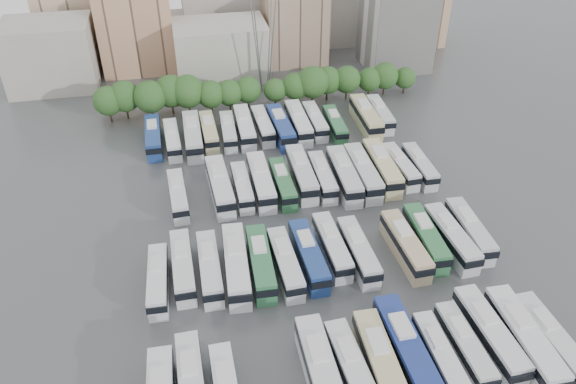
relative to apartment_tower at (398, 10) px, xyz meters
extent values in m
plane|color=#424447|center=(-34.00, -58.00, -13.00)|extent=(220.00, 220.00, 0.00)
cylinder|color=black|center=(-63.65, -15.98, -11.82)|extent=(0.36, 0.36, 2.35)
sphere|color=#234C1E|center=(-63.65, -15.98, -8.63)|extent=(5.65, 5.65, 5.65)
cylinder|color=black|center=(-60.52, -15.25, -11.74)|extent=(0.36, 0.36, 2.52)
sphere|color=#234C1E|center=(-60.52, -15.25, -8.33)|extent=(6.04, 6.04, 6.04)
cylinder|color=black|center=(-55.70, -16.75, -11.70)|extent=(0.36, 0.36, 2.60)
sphere|color=#234C1E|center=(-55.70, -16.75, -8.18)|extent=(6.23, 6.23, 6.23)
cylinder|color=black|center=(-51.71, -15.17, -11.68)|extent=(0.36, 0.36, 2.65)
sphere|color=#234C1E|center=(-51.71, -15.17, -8.08)|extent=(6.36, 6.36, 6.36)
cylinder|color=black|center=(-48.49, -16.18, -11.65)|extent=(0.36, 0.36, 2.70)
sphere|color=#234C1E|center=(-48.49, -16.18, -7.98)|extent=(6.49, 6.49, 6.49)
cylinder|color=black|center=(-44.16, -16.68, -11.86)|extent=(0.36, 0.36, 2.28)
sphere|color=#234C1E|center=(-44.16, -16.68, -8.77)|extent=(5.46, 5.46, 5.46)
cylinder|color=black|center=(-40.44, -16.40, -11.91)|extent=(0.36, 0.36, 2.18)
sphere|color=#234C1E|center=(-40.44, -16.40, -8.94)|extent=(5.24, 5.24, 5.24)
cylinder|color=black|center=(-36.68, -15.81, -11.89)|extent=(0.36, 0.36, 2.21)
sphere|color=#234C1E|center=(-36.68, -15.81, -8.90)|extent=(5.30, 5.30, 5.30)
cylinder|color=black|center=(-31.19, -16.10, -12.02)|extent=(0.36, 0.36, 1.96)
sphere|color=#234C1E|center=(-31.19, -16.10, -9.36)|extent=(4.71, 4.71, 4.71)
cylinder|color=black|center=(-27.06, -16.26, -11.87)|extent=(0.36, 0.36, 2.27)
sphere|color=#234C1E|center=(-27.06, -16.26, -8.79)|extent=(5.44, 5.44, 5.44)
cylinder|color=black|center=(-23.68, -16.83, -11.66)|extent=(0.36, 0.36, 2.69)
sphere|color=#234C1E|center=(-23.68, -16.83, -8.01)|extent=(6.45, 6.45, 6.45)
cylinder|color=black|center=(-20.20, -15.18, -11.81)|extent=(0.36, 0.36, 2.37)
sphere|color=#234C1E|center=(-20.20, -15.18, -8.59)|extent=(5.70, 5.70, 5.70)
cylinder|color=black|center=(-16.08, -15.48, -11.83)|extent=(0.36, 0.36, 2.35)
sphere|color=#234C1E|center=(-16.08, -15.48, -8.64)|extent=(5.63, 5.63, 5.63)
cylinder|color=black|center=(-11.17, -15.41, -11.96)|extent=(0.36, 0.36, 2.08)
sphere|color=#234C1E|center=(-11.17, -15.41, -9.14)|extent=(4.99, 4.99, 4.99)
cylinder|color=black|center=(-7.74, -15.16, -11.84)|extent=(0.36, 0.36, 2.32)
sphere|color=#234C1E|center=(-7.74, -15.16, -8.70)|extent=(5.56, 5.56, 5.56)
cylinder|color=black|center=(-3.25, -15.25, -12.07)|extent=(0.36, 0.36, 1.87)
sphere|color=#234C1E|center=(-3.25, -15.25, -9.53)|extent=(4.48, 4.48, 4.48)
cube|color=#9E998E|center=(-76.00, 4.00, -6.00)|extent=(18.00, 14.00, 14.00)
cube|color=tan|center=(-58.00, 10.00, -4.00)|extent=(16.00, 12.00, 18.00)
cube|color=#ADA89E|center=(-40.00, 2.00, -7.00)|extent=(20.00, 14.00, 12.00)
cube|color=gray|center=(-22.00, 8.00, -5.00)|extent=(14.00, 12.00, 16.00)
cube|color=gray|center=(-36.00, 22.00, -3.00)|extent=(22.00, 16.00, 20.00)
cube|color=tan|center=(-72.00, 20.00, -5.00)|extent=(16.00, 14.00, 16.00)
cube|color=#A39E93|center=(-14.00, 20.00, -6.00)|extent=(18.00, 14.00, 14.00)
cube|color=tan|center=(10.00, 14.00, -7.00)|extent=(14.00, 12.00, 12.00)
cube|color=gray|center=(-48.00, 16.00, -8.00)|extent=(12.00, 10.00, 10.00)
cube|color=silver|center=(0.00, 0.00, 0.00)|extent=(14.00, 14.00, 26.00)
cylinder|color=slate|center=(-34.00, -10.00, 4.00)|extent=(2.90, 2.91, 33.83)
cylinder|color=slate|center=(-34.00, -6.00, 4.00)|extent=(2.90, 2.91, 33.83)
cylinder|color=slate|center=(-30.00, -10.00, 4.00)|extent=(2.90, 2.91, 33.83)
cylinder|color=slate|center=(-30.00, -6.00, 4.00)|extent=(2.90, 2.91, 33.83)
cube|color=silver|center=(-55.34, -81.38, -9.37)|extent=(1.80, 3.26, 0.44)
cube|color=black|center=(-52.23, -81.41, -10.68)|extent=(2.86, 12.06, 0.99)
cube|color=silver|center=(-52.26, -79.79, -9.43)|extent=(1.73, 3.19, 0.43)
cube|color=silver|center=(-48.86, -81.64, -9.65)|extent=(1.62, 2.98, 0.41)
cube|color=silver|center=(-38.87, -82.63, -11.13)|extent=(2.86, 13.20, 3.74)
cube|color=black|center=(-38.87, -82.80, -10.42)|extent=(2.99, 13.40, 1.10)
cube|color=silver|center=(-38.87, -80.98, -9.02)|extent=(1.88, 3.52, 0.48)
cube|color=silver|center=(-35.58, -82.87, -11.33)|extent=(3.12, 11.94, 3.35)
cube|color=black|center=(-35.57, -83.02, -10.68)|extent=(3.24, 12.12, 0.99)
cube|color=silver|center=(-35.65, -81.40, -9.43)|extent=(1.83, 3.23, 0.43)
cube|color=#CDBE8D|center=(-32.40, -82.86, -11.18)|extent=(3.11, 12.89, 3.63)
cube|color=black|center=(-32.40, -83.02, -10.49)|extent=(3.24, 13.09, 1.07)
cube|color=silver|center=(-32.35, -81.26, -9.13)|extent=(1.92, 3.47, 0.47)
cube|color=navy|center=(-29.09, -81.56, -11.11)|extent=(2.97, 13.38, 3.78)
cube|color=black|center=(-29.08, -81.73, -10.39)|extent=(3.11, 13.58, 1.11)
cube|color=silver|center=(-29.10, -79.90, -8.97)|extent=(1.93, 3.58, 0.49)
cube|color=silver|center=(-25.68, -82.92, -11.48)|extent=(2.39, 10.74, 3.04)
cube|color=black|center=(-25.68, -83.06, -10.90)|extent=(2.50, 10.90, 0.89)
cube|color=silver|center=(-25.66, -81.58, -9.77)|extent=(1.55, 2.87, 0.39)
cube|color=silver|center=(-22.40, -82.12, -11.46)|extent=(2.40, 10.89, 3.08)
cube|color=black|center=(-22.40, -82.26, -10.87)|extent=(2.51, 11.06, 0.91)
cube|color=silver|center=(-22.41, -80.76, -9.72)|extent=(1.56, 2.91, 0.40)
cube|color=silver|center=(-19.05, -81.38, -11.22)|extent=(3.04, 12.61, 3.55)
cube|color=black|center=(-19.04, -81.53, -10.55)|extent=(3.17, 12.80, 1.04)
cube|color=silver|center=(-19.09, -79.81, -9.22)|extent=(1.87, 3.39, 0.46)
cube|color=silver|center=(-15.75, -82.88, -11.10)|extent=(3.13, 13.49, 3.80)
cube|color=black|center=(-15.76, -83.05, -10.37)|extent=(3.27, 13.69, 1.12)
cube|color=silver|center=(-15.72, -81.20, -8.95)|extent=(1.98, 3.62, 0.49)
cube|color=silver|center=(-12.69, -83.27, -11.34)|extent=(2.82, 11.80, 3.32)
cube|color=black|center=(-12.69, -83.41, -10.70)|extent=(2.95, 11.98, 0.98)
cube|color=silver|center=(-12.73, -81.80, -9.46)|extent=(1.75, 3.17, 0.43)
cube|color=silver|center=(-55.37, -64.70, -11.44)|extent=(2.72, 11.09, 3.12)
cube|color=black|center=(-55.38, -64.84, -10.84)|extent=(2.84, 11.26, 0.92)
cube|color=silver|center=(-55.32, -63.33, -9.68)|extent=(1.66, 2.99, 0.40)
cube|color=silver|center=(-52.18, -62.88, -11.33)|extent=(2.70, 11.82, 3.34)
cube|color=black|center=(-52.18, -63.03, -10.69)|extent=(2.82, 11.99, 0.98)
cube|color=silver|center=(-52.21, -61.41, -9.45)|extent=(1.72, 3.17, 0.43)
cube|color=silver|center=(-48.80, -63.85, -11.33)|extent=(2.53, 11.76, 3.33)
cube|color=black|center=(-48.80, -64.00, -10.70)|extent=(2.65, 11.94, 0.98)
cube|color=silver|center=(-48.80, -62.38, -9.45)|extent=(1.67, 3.14, 0.43)
cube|color=silver|center=(-45.40, -64.20, -11.14)|extent=(3.47, 13.27, 3.72)
cube|color=black|center=(-45.41, -64.37, -10.43)|extent=(3.61, 13.48, 1.10)
cube|color=silver|center=(-45.32, -62.56, -9.03)|extent=(2.04, 3.60, 0.48)
cube|color=#307146|center=(-42.22, -64.30, -11.27)|extent=(3.05, 12.28, 3.46)
cube|color=black|center=(-42.22, -64.45, -10.61)|extent=(3.18, 12.47, 1.02)
cube|color=silver|center=(-42.16, -62.78, -9.32)|extent=(1.85, 3.31, 0.45)
cube|color=silver|center=(-39.08, -64.96, -11.35)|extent=(2.83, 11.73, 3.30)
cube|color=black|center=(-39.07, -65.10, -10.72)|extent=(2.95, 11.91, 0.97)
cube|color=silver|center=(-39.12, -63.50, -9.48)|extent=(1.75, 3.16, 0.43)
cube|color=navy|center=(-35.80, -64.21, -11.29)|extent=(2.93, 12.17, 3.43)
cube|color=black|center=(-35.79, -64.36, -10.63)|extent=(3.06, 12.35, 1.01)
cube|color=silver|center=(-35.84, -62.70, -9.35)|extent=(1.81, 3.28, 0.44)
cube|color=silver|center=(-32.25, -62.88, -11.35)|extent=(2.71, 11.67, 3.29)
cube|color=black|center=(-32.25, -63.03, -10.72)|extent=(2.83, 11.85, 0.97)
cube|color=silver|center=(-32.28, -61.43, -9.49)|extent=(1.71, 3.13, 0.43)
cube|color=silver|center=(-29.09, -64.61, -11.34)|extent=(2.65, 11.75, 3.32)
cube|color=black|center=(-29.09, -64.76, -10.71)|extent=(2.77, 11.93, 0.98)
cube|color=silver|center=(-29.11, -63.15, -9.47)|extent=(1.70, 3.15, 0.43)
cube|color=#C4B087|center=(-22.50, -64.83, -11.27)|extent=(2.91, 12.26, 3.46)
cube|color=black|center=(-22.50, -64.98, -10.61)|extent=(3.04, 12.45, 1.02)
cube|color=silver|center=(-22.54, -63.30, -9.32)|extent=(1.81, 3.30, 0.45)
cube|color=#317343|center=(-19.17, -63.79, -11.30)|extent=(3.05, 12.09, 3.40)
cube|color=black|center=(-19.17, -63.94, -10.65)|extent=(3.18, 12.28, 1.00)
cube|color=silver|center=(-19.10, -62.29, -9.38)|extent=(1.83, 3.27, 0.44)
cube|color=silver|center=(-15.75, -64.56, -11.27)|extent=(3.06, 12.28, 3.45)
cube|color=black|center=(-15.74, -64.71, -10.61)|extent=(3.19, 12.47, 1.02)
cube|color=silver|center=(-15.81, -63.04, -9.32)|extent=(1.85, 3.32, 0.45)
cube|color=silver|center=(-12.47, -63.54, -11.32)|extent=(2.97, 11.93, 3.36)
cube|color=black|center=(-12.48, -63.68, -10.68)|extent=(3.10, 12.11, 0.99)
cube|color=silver|center=(-12.42, -62.06, -9.43)|extent=(1.80, 3.22, 0.43)
cube|color=silver|center=(-52.08, -46.44, -11.44)|extent=(2.84, 11.13, 3.13)
cube|color=black|center=(-52.07, -46.58, -10.84)|extent=(2.95, 11.30, 0.92)
cube|color=silver|center=(-52.14, -45.06, -9.67)|extent=(1.69, 3.01, 0.40)
cube|color=silver|center=(-45.55, -45.70, -11.13)|extent=(3.38, 13.31, 3.74)
cube|color=black|center=(-45.54, -45.86, -10.41)|extent=(3.52, 13.51, 1.10)
cube|color=silver|center=(-45.62, -44.05, -9.02)|extent=(2.02, 3.60, 0.48)
cube|color=silver|center=(-42.13, -46.10, -11.47)|extent=(2.30, 10.81, 3.06)
cube|color=black|center=(-42.13, -46.23, -10.88)|extent=(2.41, 10.97, 0.90)
cube|color=silver|center=(-42.13, -44.74, -9.74)|extent=(1.53, 2.88, 0.40)
cube|color=silver|center=(-39.04, -45.63, -11.17)|extent=(2.79, 12.95, 3.67)
cube|color=black|center=(-39.04, -45.79, -10.47)|extent=(2.92, 13.14, 1.08)
cube|color=silver|center=(-39.04, -44.01, -9.10)|extent=(1.84, 3.46, 0.47)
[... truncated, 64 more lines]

